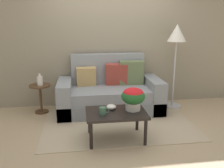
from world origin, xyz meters
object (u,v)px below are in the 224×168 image
coffee_table (116,115)px  snack_bowl (111,107)px  side_table (40,93)px  coffee_mug (103,111)px  potted_plant (133,97)px  table_vase (40,80)px  couch (110,94)px  floor_lamp (176,40)px

coffee_table → snack_bowl: size_ratio=5.83×
side_table → coffee_mug: bearing=-51.1°
potted_plant → table_vase: potted_plant is taller
coffee_table → couch: bearing=86.7°
floor_lamp → table_vase: bearing=179.9°
coffee_table → coffee_mug: size_ratio=6.16×
couch → floor_lamp: (1.28, 0.04, 1.00)m
couch → snack_bowl: couch is taller
couch → coffee_mug: (-0.26, -1.24, 0.15)m
potted_plant → floor_lamp: bearing=46.9°
side_table → potted_plant: (1.50, -1.19, 0.26)m
couch → table_vase: (-1.30, 0.04, 0.30)m
coffee_table → side_table: 1.75m
floor_lamp → potted_plant: size_ratio=4.78×
couch → table_vase: 1.33m
couch → side_table: couch is taller
snack_bowl → table_vase: table_vase is taller
coffee_mug → coffee_table: bearing=19.0°
table_vase → floor_lamp: bearing=-0.1°
floor_lamp → side_table: bearing=179.5°
side_table → table_vase: table_vase is taller
coffee_table → snack_bowl: bearing=117.2°
side_table → potted_plant: size_ratio=1.59×
coffee_table → snack_bowl: (-0.06, 0.11, 0.09)m
couch → coffee_mug: size_ratio=13.89×
couch → coffee_mug: 1.27m
floor_lamp → coffee_table: bearing=-138.0°
couch → potted_plant: couch is taller
side_table → coffee_mug: size_ratio=3.90×
side_table → snack_bowl: 1.64m
couch → coffee_mug: couch is taller
potted_plant → snack_bowl: 0.36m
couch → snack_bowl: size_ratio=13.16×
coffee_mug → potted_plant: bearing=13.7°
coffee_mug → side_table: bearing=128.9°
floor_lamp → coffee_mug: floor_lamp is taller
coffee_mug → floor_lamp: bearing=39.7°
couch → floor_lamp: bearing=1.8°
coffee_table → table_vase: table_vase is taller
coffee_table → potted_plant: size_ratio=2.51×
potted_plant → coffee_mug: potted_plant is taller
table_vase → potted_plant: bearing=-38.3°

